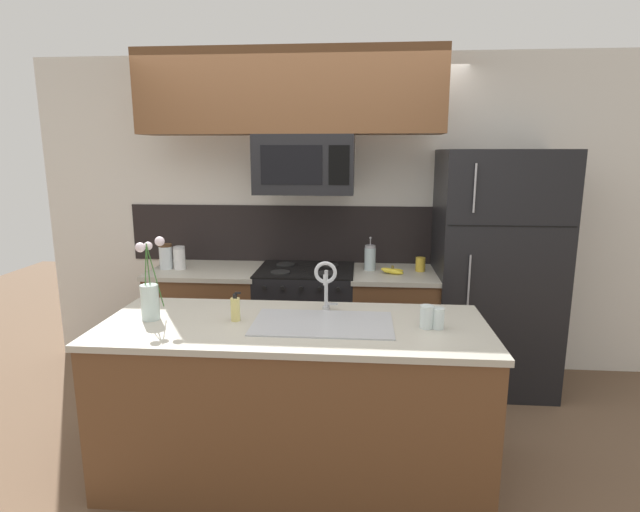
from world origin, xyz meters
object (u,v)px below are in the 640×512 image
Objects in this scene: refrigerator at (494,272)px; microwave at (305,164)px; flower_vase at (150,296)px; storage_jar_tall at (166,256)px; storage_jar_medium at (179,258)px; french_press at (370,258)px; coffee_tin at (420,264)px; dish_soap_bottle at (235,309)px; spare_glass at (438,318)px; sink_faucet at (326,279)px; banana_bunch at (392,271)px; stove_range at (306,324)px; drinking_glass at (427,317)px.

microwave is at bearing -178.40° from refrigerator.
flower_vase is (-2.20, -1.27, 0.12)m from refrigerator.
storage_jar_medium is (0.11, -0.00, -0.01)m from storage_jar_tall.
french_press is at bearing 46.56° from flower_vase.
coffee_tin is at bearing 2.53° from storage_jar_medium.
storage_jar_medium is 1.12× the size of dish_soap_bottle.
microwave reaches higher than spare_glass.
spare_glass is at bearing -0.72° from flower_vase.
dish_soap_bottle reaches higher than spare_glass.
sink_faucet is 0.99m from flower_vase.
stove_range is at bearing 174.96° from banana_bunch.
refrigerator reaches higher than drinking_glass.
storage_jar_tall is 0.75× the size of french_press.
drinking_glass is at bearing -22.75° from sink_faucet.
microwave is 6.01× the size of drinking_glass.
french_press is at bearing 9.07° from microwave.
banana_bunch is 0.22m from french_press.
flower_vase reaches higher than storage_jar_medium.
refrigerator is at bearing 1.15° from storage_jar_tall.
banana_bunch is (0.68, -0.06, 0.47)m from stove_range.
banana_bunch is at bearing 51.47° from dish_soap_bottle.
banana_bunch is at bearing 40.12° from flower_vase.
microwave is at bearing 124.18° from spare_glass.
dish_soap_bottle is at bearing -132.06° from coffee_tin.
drinking_glass is at bearing -117.81° from refrigerator.
spare_glass is (1.86, -1.23, -0.04)m from storage_jar_medium.
sink_faucet reaches higher than spare_glass.
drinking_glass is (1.04, -0.03, -0.01)m from dish_soap_bottle.
microwave is 1.60× the size of flower_vase.
french_press reaches higher than storage_jar_medium.
french_press is (1.52, 0.09, 0.01)m from storage_jar_medium.
coffee_tin is at bearing 47.94° from dish_soap_bottle.
drinking_glass is (0.11, -1.20, 0.04)m from banana_bunch.
refrigerator is 9.76× the size of banana_bunch.
sink_faucet is at bearing -121.76° from coffee_tin.
banana_bunch is (1.69, -0.03, -0.07)m from storage_jar_medium.
banana_bunch is at bearing -153.82° from coffee_tin.
french_press is at bearing 3.56° from storage_jar_medium.
stove_range is 0.75m from french_press.
stove_range is 1.25m from storage_jar_tall.
storage_jar_medium is at bearing 103.06° from flower_vase.
coffee_tin reaches higher than stove_range.
coffee_tin is (0.40, -0.01, -0.04)m from french_press.
banana_bunch is 1.15× the size of dish_soap_bottle.
storage_jar_medium is 0.40× the size of flower_vase.
french_press is at bearing 177.61° from refrigerator.
coffee_tin is at bearing 85.01° from drinking_glass.
dish_soap_bottle is (-1.16, -1.28, 0.01)m from coffee_tin.
banana_bunch is 1.85m from flower_vase.
dish_soap_bottle is (0.76, -1.20, -0.02)m from storage_jar_medium.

